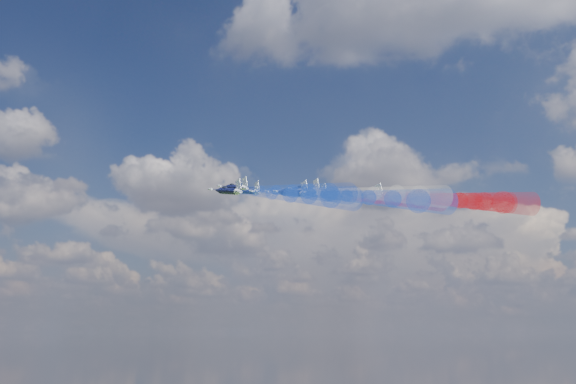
% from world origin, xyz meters
% --- Properties ---
extents(jet_lead, '(17.92, 17.39, 7.20)m').
position_xyz_m(jet_lead, '(-11.69, 3.21, 162.84)').
color(jet_lead, black).
extents(trail_lead, '(35.88, 28.56, 13.28)m').
position_xyz_m(trail_lead, '(9.37, -12.37, 157.36)').
color(trail_lead, white).
extents(jet_inner_left, '(17.92, 17.39, 7.20)m').
position_xyz_m(jet_inner_left, '(-8.58, -11.62, 160.61)').
color(jet_inner_left, black).
extents(trail_inner_left, '(35.88, 28.56, 13.28)m').
position_xyz_m(trail_inner_left, '(12.48, -27.20, 155.13)').
color(trail_inner_left, blue).
extents(jet_inner_right, '(17.92, 17.39, 7.20)m').
position_xyz_m(jet_inner_right, '(6.80, 4.84, 161.02)').
color(jet_inner_right, black).
extents(trail_inner_right, '(35.88, 28.56, 13.28)m').
position_xyz_m(trail_inner_right, '(27.86, -10.74, 155.54)').
color(trail_inner_right, red).
extents(jet_outer_left, '(17.92, 17.39, 7.20)m').
position_xyz_m(jet_outer_left, '(-4.12, -24.89, 156.72)').
color(jet_outer_left, black).
extents(trail_outer_left, '(35.88, 28.56, 13.28)m').
position_xyz_m(trail_outer_left, '(16.94, -40.48, 151.25)').
color(trail_outer_left, blue).
extents(jet_center_third, '(17.92, 17.39, 7.20)m').
position_xyz_m(jet_center_third, '(9.33, -9.21, 159.11)').
color(jet_center_third, black).
extents(trail_center_third, '(35.88, 28.56, 13.28)m').
position_xyz_m(trail_center_third, '(30.39, -24.79, 153.63)').
color(trail_center_third, white).
extents(jet_outer_right, '(17.92, 17.39, 7.20)m').
position_xyz_m(jet_outer_right, '(20.41, 6.42, 160.01)').
color(jet_outer_right, black).
extents(trail_outer_right, '(35.88, 28.56, 13.28)m').
position_xyz_m(trail_outer_right, '(41.47, -9.16, 154.54)').
color(trail_outer_right, red).
extents(jet_rear_left, '(17.92, 17.39, 7.20)m').
position_xyz_m(jet_rear_left, '(11.87, -25.11, 155.03)').
color(jet_rear_left, black).
extents(trail_rear_left, '(35.88, 28.56, 13.28)m').
position_xyz_m(trail_rear_left, '(32.93, -40.69, 149.55)').
color(trail_rear_left, blue).
extents(jet_rear_right, '(17.92, 17.39, 7.20)m').
position_xyz_m(jet_rear_right, '(24.66, -8.90, 156.73)').
color(jet_rear_right, black).
extents(trail_rear_right, '(35.88, 28.56, 13.28)m').
position_xyz_m(trail_rear_right, '(45.72, -24.48, 151.26)').
color(trail_rear_right, red).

